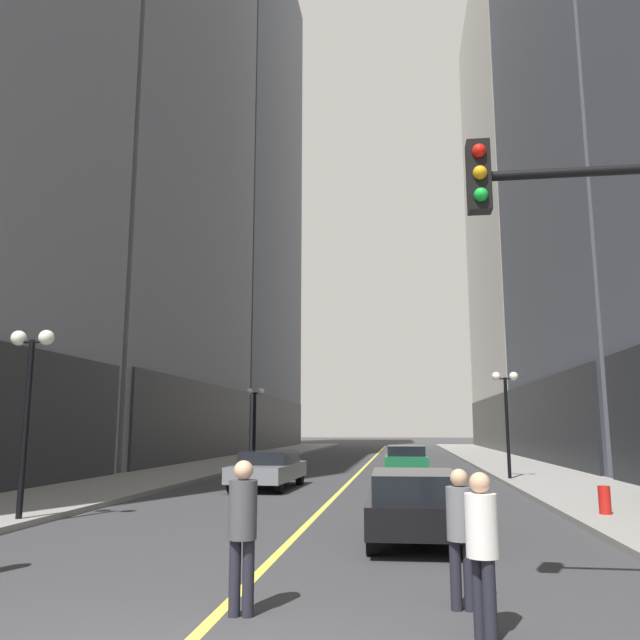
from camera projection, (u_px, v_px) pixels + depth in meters
name	position (u px, v px, depth m)	size (l,w,h in m)	color
ground_plane	(369.00, 463.00, 39.34)	(200.00, 200.00, 0.00)	#38383A
sidewalk_left	(240.00, 460.00, 40.41)	(4.50, 78.00, 0.15)	gray
sidewalk_right	(505.00, 462.00, 38.29)	(4.50, 78.00, 0.15)	gray
lane_centre_stripe	(369.00, 463.00, 39.34)	(0.16, 70.00, 0.01)	#E5D64C
building_left_mid	(117.00, 147.00, 44.77)	(14.36, 24.00, 43.77)	gray
building_left_far	(222.00, 185.00, 70.89)	(14.12, 26.00, 58.18)	slate
building_right_far	(556.00, 204.00, 65.62)	(16.13, 26.00, 50.43)	#A8A399
car_black	(415.00, 502.00, 12.35)	(1.94, 4.50, 1.32)	black
car_grey	(269.00, 468.00, 22.83)	(2.08, 4.82, 1.32)	slate
car_green	(406.00, 458.00, 29.89)	(1.95, 4.56, 1.32)	#196038
pedestrian_in_white_shirt	(482.00, 541.00, 6.65)	(0.47, 0.47, 1.70)	black
pedestrian_in_grey_suit	(461.00, 527.00, 7.73)	(0.35, 0.35, 1.66)	black
pedestrian_with_orange_bag	(243.00, 524.00, 7.51)	(0.36, 0.36, 1.78)	black
street_lamp_left_near	(29.00, 380.00, 14.67)	(1.06, 0.36, 4.43)	black
street_lamp_left_far	(255.00, 409.00, 36.90)	(1.06, 0.36, 4.43)	black
street_lamp_right_mid	(506.00, 400.00, 25.84)	(1.06, 0.36, 4.43)	black
fire_hydrant_right	(605.00, 503.00, 14.91)	(0.28, 0.28, 0.80)	red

